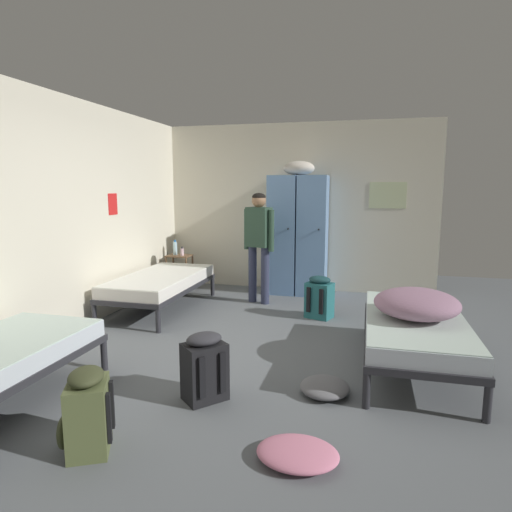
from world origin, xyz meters
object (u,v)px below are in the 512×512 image
locker_bank (298,232)px  backpack_teal (320,298)px  bed_left_rear (160,282)px  person_traveler (259,237)px  bedding_heap (417,303)px  clothes_pile_pink (298,453)px  lotion_bottle (182,252)px  bed_right (414,327)px  backpack_olive (87,412)px  water_bottle (175,248)px  clothes_pile_grey (325,387)px  shelf_unit (180,269)px  backpack_black (204,368)px

locker_bank → backpack_teal: locker_bank is taller
bed_left_rear → person_traveler: size_ratio=1.19×
person_traveler → backpack_teal: bearing=-29.2°
bedding_heap → clothes_pile_pink: bearing=-116.4°
bed_left_rear → backpack_teal: size_ratio=3.45×
locker_bank → bed_left_rear: size_ratio=1.09×
lotion_bottle → backpack_teal: 2.58m
bedding_heap → lotion_bottle: bearing=144.4°
bed_right → backpack_olive: 2.88m
locker_bank → bedding_heap: locker_bank is taller
backpack_teal → clothes_pile_pink: size_ratio=1.07×
bed_right → backpack_teal: size_ratio=3.45×
water_bottle → clothes_pile_pink: water_bottle is taller
bedding_heap → water_bottle: bearing=145.0°
backpack_teal → clothes_pile_grey: backpack_teal is taller
clothes_pile_pink → shelf_unit: bearing=122.5°
locker_bank → bedding_heap: size_ratio=2.69×
bed_right → backpack_black: bearing=-147.0°
person_traveler → shelf_unit: bearing=160.8°
shelf_unit → bed_left_rear: shelf_unit is taller
bedding_heap → bed_left_rear: bearing=158.6°
backpack_olive → clothes_pile_grey: (1.39, 1.16, -0.20)m
backpack_olive → clothes_pile_grey: 1.82m
shelf_unit → backpack_olive: shelf_unit is taller
bed_left_rear → lotion_bottle: (-0.18, 1.16, 0.25)m
water_bottle → clothes_pile_grey: size_ratio=0.58×
person_traveler → water_bottle: 1.67m
locker_bank → clothes_pile_grey: bearing=-77.3°
backpack_olive → backpack_teal: 3.48m
locker_bank → clothes_pile_pink: size_ratio=4.03×
water_bottle → backpack_black: (1.85, -3.51, -0.42)m
bedding_heap → clothes_pile_grey: bedding_heap is taller
bedding_heap → backpack_olive: (-2.14, -1.88, -0.36)m
lotion_bottle → backpack_black: (1.70, -3.45, -0.37)m
locker_bank → bedding_heap: 3.09m
shelf_unit → clothes_pile_grey: (2.69, -3.17, -0.29)m
person_traveler → lotion_bottle: size_ratio=10.87×
locker_bank → water_bottle: size_ratio=8.41×
locker_bank → shelf_unit: (-1.92, -0.22, -0.62)m
person_traveler → clothes_pile_pink: 3.88m
shelf_unit → clothes_pile_grey: bearing=-49.7°
bed_right → backpack_teal: backpack_teal is taller
locker_bank → clothes_pile_grey: size_ratio=4.86×
bedding_heap → water_bottle: 4.30m
locker_bank → bed_left_rear: 2.27m
person_traveler → backpack_teal: 1.29m
bed_left_rear → bedding_heap: size_ratio=2.47×
lotion_bottle → clothes_pile_grey: lotion_bottle is taller
bed_left_rear → backpack_olive: bearing=-71.5°
person_traveler → clothes_pile_grey: person_traveler is taller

